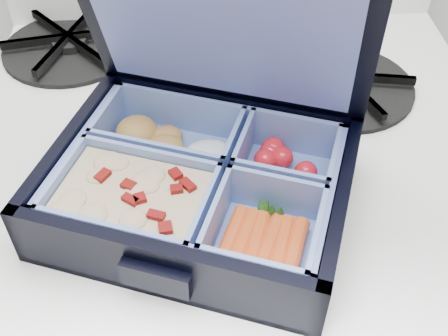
{
  "coord_description": "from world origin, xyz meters",
  "views": [
    {
      "loc": [
        0.01,
        1.28,
        1.18
      ],
      "look_at": [
        0.03,
        1.61,
        0.84
      ],
      "focal_mm": 45.0,
      "sensor_mm": 36.0,
      "label": 1
    }
  ],
  "objects_px": {
    "stove": "(232,327)",
    "fork": "(264,117)",
    "burner_grate": "(342,79)",
    "bento_box": "(200,185)"
  },
  "relations": [
    {
      "from": "stove",
      "to": "fork",
      "type": "relative_size",
      "value": 5.0
    },
    {
      "from": "stove",
      "to": "fork",
      "type": "height_order",
      "value": "fork"
    },
    {
      "from": "stove",
      "to": "burner_grate",
      "type": "distance_m",
      "value": 0.44
    },
    {
      "from": "fork",
      "to": "stove",
      "type": "bearing_deg",
      "value": -144.81
    },
    {
      "from": "stove",
      "to": "burner_grate",
      "type": "bearing_deg",
      "value": 26.43
    },
    {
      "from": "burner_grate",
      "to": "bento_box",
      "type": "bearing_deg",
      "value": -133.97
    },
    {
      "from": "bento_box",
      "to": "fork",
      "type": "height_order",
      "value": "bento_box"
    },
    {
      "from": "stove",
      "to": "bento_box",
      "type": "relative_size",
      "value": 3.27
    },
    {
      "from": "stove",
      "to": "fork",
      "type": "bearing_deg",
      "value": 20.21
    },
    {
      "from": "bento_box",
      "to": "burner_grate",
      "type": "height_order",
      "value": "bento_box"
    }
  ]
}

